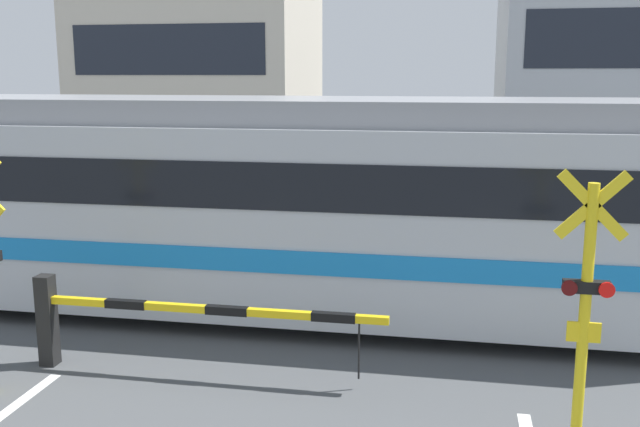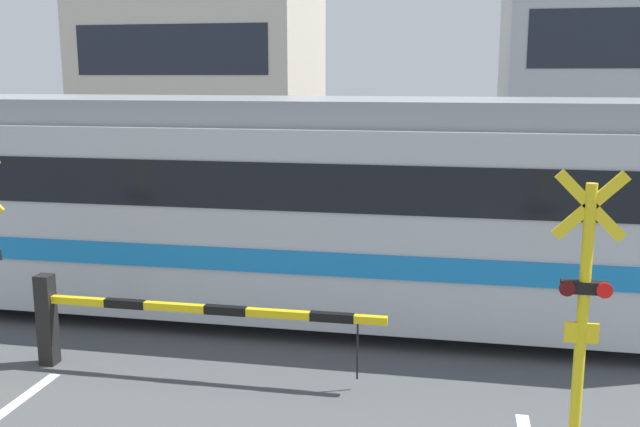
{
  "view_description": "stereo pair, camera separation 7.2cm",
  "coord_description": "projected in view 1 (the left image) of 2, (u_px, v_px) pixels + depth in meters",
  "views": [
    {
      "loc": [
        1.94,
        -2.42,
        3.65
      ],
      "look_at": [
        0.0,
        7.91,
        1.6
      ],
      "focal_mm": 40.0,
      "sensor_mm": 36.0,
      "label": 1
    },
    {
      "loc": [
        2.02,
        -2.4,
        3.65
      ],
      "look_at": [
        0.0,
        7.91,
        1.6
      ],
      "focal_mm": 40.0,
      "sensor_mm": 36.0,
      "label": 2
    }
  ],
  "objects": [
    {
      "name": "rail_track_near",
      "position": [
        313.0,
        325.0,
        10.47
      ],
      "size": [
        50.0,
        0.1,
        0.08
      ],
      "color": "#6B6051",
      "rests_on": "ground_plane"
    },
    {
      "name": "rail_track_far",
      "position": [
        330.0,
        295.0,
        11.85
      ],
      "size": [
        50.0,
        0.1,
        0.08
      ],
      "color": "#6B6051",
      "rests_on": "ground_plane"
    },
    {
      "name": "commuter_train",
      "position": [
        163.0,
        195.0,
        11.3
      ],
      "size": [
        15.74,
        3.01,
        3.31
      ],
      "color": "#B7BCC1",
      "rests_on": "ground_plane"
    },
    {
      "name": "crossing_barrier_near",
      "position": [
        134.0,
        315.0,
        8.78
      ],
      "size": [
        4.43,
        0.2,
        1.18
      ],
      "color": "black",
      "rests_on": "ground_plane"
    },
    {
      "name": "crossing_barrier_far",
      "position": [
        446.0,
        234.0,
        13.27
      ],
      "size": [
        4.43,
        0.2,
        1.18
      ],
      "color": "black",
      "rests_on": "ground_plane"
    },
    {
      "name": "crossing_signal_right",
      "position": [
        586.0,
        299.0,
        6.86
      ],
      "size": [
        0.68,
        0.15,
        2.78
      ],
      "color": "yellow",
      "rests_on": "ground_plane"
    },
    {
      "name": "pedestrian",
      "position": [
        322.0,
        189.0,
        17.05
      ],
      "size": [
        0.38,
        0.22,
        1.67
      ],
      "color": "#33384C",
      "rests_on": "ground_plane"
    },
    {
      "name": "building_left_of_street",
      "position": [
        202.0,
        64.0,
        26.31
      ],
      "size": [
        7.82,
        6.55,
        8.09
      ],
      "color": "beige",
      "rests_on": "ground_plane"
    },
    {
      "name": "building_right_of_street",
      "position": [
        596.0,
        56.0,
        23.76
      ],
      "size": [
        6.18,
        6.55,
        8.52
      ],
      "color": "#B2B7BC",
      "rests_on": "ground_plane"
    }
  ]
}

